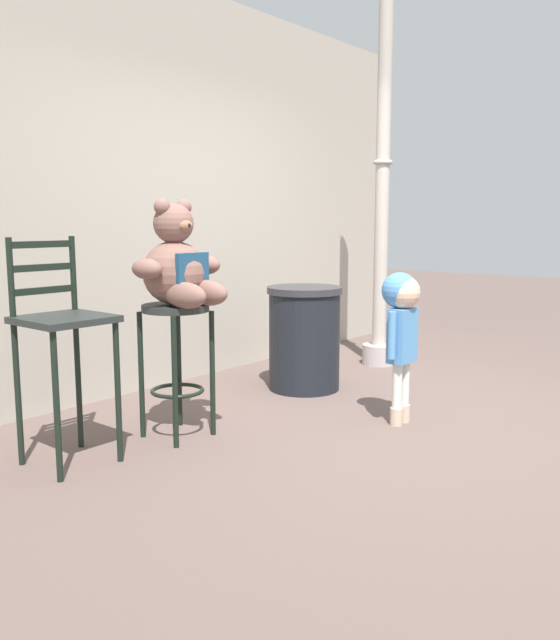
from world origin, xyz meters
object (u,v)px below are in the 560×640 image
object	(u,v)px
bar_stool_with_teddy	(176,343)
lamppost	(381,225)
trash_bin	(304,338)
teddy_bear	(178,267)
bar_chair_empty	(62,332)
child_walking	(402,315)

from	to	relation	value
bar_stool_with_teddy	lamppost	distance (m)	2.60
trash_bin	lamppost	xyz separation A→B (m)	(1.13, 0.01, 0.85)
teddy_bear	bar_chair_empty	distance (m)	0.76
bar_stool_with_teddy	bar_chair_empty	world-z (taller)	bar_chair_empty
bar_stool_with_teddy	child_walking	xyz separation A→B (m)	(1.07, -0.90, 0.13)
trash_bin	bar_chair_empty	size ratio (longest dim) A/B	0.66
teddy_bear	trash_bin	distance (m)	1.52
lamppost	bar_chair_empty	size ratio (longest dim) A/B	2.58
teddy_bear	bar_chair_empty	bearing A→B (deg)	166.40
bar_stool_with_teddy	bar_chair_empty	size ratio (longest dim) A/B	0.66
child_walking	bar_stool_with_teddy	bearing A→B (deg)	144.36
child_walking	lamppost	world-z (taller)	lamppost
teddy_bear	trash_bin	world-z (taller)	teddy_bear
trash_bin	bar_chair_empty	bearing A→B (deg)	179.01
bar_chair_empty	lamppost	bearing A→B (deg)	-0.40
bar_stool_with_teddy	trash_bin	xyz separation A→B (m)	(1.38, 0.10, -0.17)
teddy_bear	child_walking	xyz separation A→B (m)	(1.07, -0.87, -0.32)
trash_bin	lamppost	world-z (taller)	lamppost
child_walking	trash_bin	size ratio (longest dim) A/B	1.22
child_walking	lamppost	distance (m)	1.84
child_walking	bar_chair_empty	distance (m)	2.02
bar_stool_with_teddy	teddy_bear	world-z (taller)	teddy_bear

